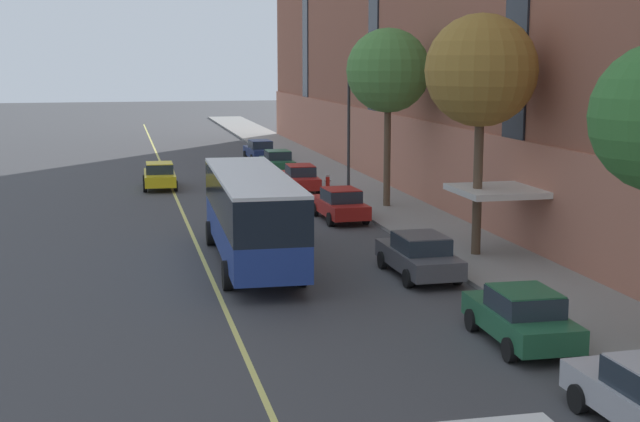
% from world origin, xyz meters
% --- Properties ---
extents(ground_plane, '(260.00, 260.00, 0.00)m').
position_xyz_m(ground_plane, '(0.00, 0.00, 0.00)').
color(ground_plane, '#424244').
extents(sidewalk, '(4.28, 160.00, 0.15)m').
position_xyz_m(sidewalk, '(8.73, 3.00, 0.07)').
color(sidewalk, gray).
rests_on(sidewalk, ground).
extents(city_bus, '(3.03, 11.57, 3.45)m').
position_xyz_m(city_bus, '(-0.24, -1.49, 2.01)').
color(city_bus, navy).
rests_on(city_bus, ground).
extents(parked_car_red_0, '(2.02, 4.80, 1.56)m').
position_xyz_m(parked_car_red_0, '(5.30, 16.60, 0.78)').
color(parked_car_red_0, '#B21E19').
rests_on(parked_car_red_0, ground).
extents(parked_car_red_1, '(2.07, 4.51, 1.56)m').
position_xyz_m(parked_car_red_1, '(5.25, 6.84, 0.78)').
color(parked_car_red_1, '#B21E19').
rests_on(parked_car_red_1, ground).
extents(parked_car_darkgray_2, '(2.03, 4.65, 1.56)m').
position_xyz_m(parked_car_darkgray_2, '(5.26, -4.58, 0.78)').
color(parked_car_darkgray_2, '#4C4C51').
rests_on(parked_car_darkgray_2, ground).
extents(parked_car_navy_3, '(2.06, 4.71, 1.56)m').
position_xyz_m(parked_car_navy_3, '(5.49, 32.74, 0.78)').
color(parked_car_navy_3, navy).
rests_on(parked_car_navy_3, ground).
extents(parked_car_green_4, '(2.04, 4.34, 1.56)m').
position_xyz_m(parked_car_green_4, '(5.46, -12.40, 0.78)').
color(parked_car_green_4, '#23603D').
rests_on(parked_car_green_4, ground).
extents(parked_car_green_5, '(1.97, 4.23, 1.56)m').
position_xyz_m(parked_car_green_5, '(5.46, 25.06, 0.78)').
color(parked_car_green_5, '#23603D').
rests_on(parked_car_green_5, ground).
extents(taxi_cab, '(2.04, 4.65, 1.56)m').
position_xyz_m(taxi_cab, '(-2.63, 19.51, 0.78)').
color(taxi_cab, yellow).
rests_on(taxi_cab, ground).
extents(street_tree_mid_block, '(4.25, 4.25, 9.17)m').
position_xyz_m(street_tree_mid_block, '(8.42, -2.16, 7.16)').
color(street_tree_mid_block, brown).
rests_on(street_tree_mid_block, sidewalk).
extents(street_tree_far_uptown, '(4.24, 4.24, 9.01)m').
position_xyz_m(street_tree_far_uptown, '(8.42, 9.63, 7.01)').
color(street_tree_far_uptown, brown).
rests_on(street_tree_far_uptown, sidewalk).
extents(street_lamp, '(0.36, 1.48, 7.33)m').
position_xyz_m(street_lamp, '(7.19, 12.48, 4.60)').
color(street_lamp, '#2D2D30').
rests_on(street_lamp, sidewalk).
extents(fire_hydrant, '(0.42, 0.24, 0.72)m').
position_xyz_m(fire_hydrant, '(7.09, 17.19, 0.49)').
color(fire_hydrant, red).
rests_on(fire_hydrant, sidewalk).
extents(lane_centerline, '(0.16, 140.00, 0.01)m').
position_xyz_m(lane_centerline, '(-1.94, 3.00, 0.00)').
color(lane_centerline, '#E0D66B').
rests_on(lane_centerline, ground).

